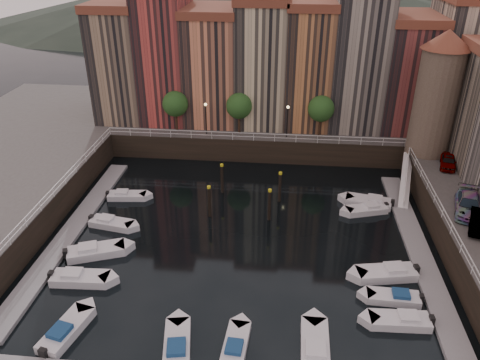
# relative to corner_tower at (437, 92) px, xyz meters

# --- Properties ---
(ground) EXTENTS (200.00, 200.00, 0.00)m
(ground) POSITION_rel_corner_tower_xyz_m (-20.00, -14.50, -10.19)
(ground) COLOR black
(ground) RESTS_ON ground
(quay_far) EXTENTS (80.00, 20.00, 3.00)m
(quay_far) POSITION_rel_corner_tower_xyz_m (-20.00, 11.50, -8.69)
(quay_far) COLOR black
(quay_far) RESTS_ON ground
(dock_left) EXTENTS (2.00, 28.00, 0.35)m
(dock_left) POSITION_rel_corner_tower_xyz_m (-36.20, -15.50, -10.02)
(dock_left) COLOR gray
(dock_left) RESTS_ON ground
(dock_right) EXTENTS (2.00, 28.00, 0.35)m
(dock_right) POSITION_rel_corner_tower_xyz_m (-3.80, -15.50, -10.02)
(dock_right) COLOR gray
(dock_right) RESTS_ON ground
(mountains) EXTENTS (145.00, 100.00, 18.00)m
(mountains) POSITION_rel_corner_tower_xyz_m (-18.28, 95.50, -2.28)
(mountains) COLOR #2D382D
(mountains) RESTS_ON ground
(far_terrace) EXTENTS (48.70, 10.30, 17.50)m
(far_terrace) POSITION_rel_corner_tower_xyz_m (-16.69, 9.00, 0.76)
(far_terrace) COLOR #8E755A
(far_terrace) RESTS_ON quay_far
(corner_tower) EXTENTS (5.20, 5.20, 13.80)m
(corner_tower) POSITION_rel_corner_tower_xyz_m (0.00, 0.00, 0.00)
(corner_tower) COLOR #6B5B4C
(corner_tower) RESTS_ON quay_right
(promenade_trees) EXTENTS (21.20, 3.20, 5.20)m
(promenade_trees) POSITION_rel_corner_tower_xyz_m (-21.33, 3.70, -3.61)
(promenade_trees) COLOR black
(promenade_trees) RESTS_ON quay_far
(street_lamps) EXTENTS (10.36, 0.36, 4.18)m
(street_lamps) POSITION_rel_corner_tower_xyz_m (-21.00, 2.70, -4.30)
(street_lamps) COLOR black
(street_lamps) RESTS_ON quay_far
(railings) EXTENTS (36.08, 34.04, 0.52)m
(railings) POSITION_rel_corner_tower_xyz_m (-20.00, -9.62, -6.41)
(railings) COLOR white
(railings) RESTS_ON ground
(gangway) EXTENTS (2.78, 8.32, 3.73)m
(gangway) POSITION_rel_corner_tower_xyz_m (-2.90, -4.50, -8.28)
(gangway) COLOR white
(gangway) RESTS_ON ground
(mooring_pilings) EXTENTS (7.30, 5.43, 3.78)m
(mooring_pilings) POSITION_rel_corner_tower_xyz_m (-20.06, -9.20, -8.54)
(mooring_pilings) COLOR black
(mooring_pilings) RESTS_ON ground
(boat_left_1) EXTENTS (5.01, 2.03, 1.14)m
(boat_left_1) POSITION_rel_corner_tower_xyz_m (-32.51, -22.46, -9.81)
(boat_left_1) COLOR silver
(boat_left_1) RESTS_ON ground
(boat_left_2) EXTENTS (5.34, 3.56, 1.21)m
(boat_left_2) POSITION_rel_corner_tower_xyz_m (-32.60, -18.79, -9.79)
(boat_left_2) COLOR silver
(boat_left_2) RESTS_ON ground
(boat_left_3) EXTENTS (4.69, 2.40, 1.05)m
(boat_left_3) POSITION_rel_corner_tower_xyz_m (-32.77, -14.16, -9.84)
(boat_left_3) COLOR silver
(boat_left_3) RESTS_ON ground
(boat_left_4) EXTENTS (4.36, 1.94, 0.98)m
(boat_left_4) POSITION_rel_corner_tower_xyz_m (-32.99, -8.72, -9.86)
(boat_left_4) COLOR silver
(boat_left_4) RESTS_ON ground
(boat_right_0) EXTENTS (4.68, 1.85, 1.07)m
(boat_right_0) POSITION_rel_corner_tower_xyz_m (-7.17, -24.64, -9.83)
(boat_right_0) COLOR silver
(boat_right_0) RESTS_ON ground
(boat_right_1) EXTENTS (4.32, 1.71, 0.99)m
(boat_right_1) POSITION_rel_corner_tower_xyz_m (-7.16, -22.13, -9.86)
(boat_right_1) COLOR silver
(boat_right_1) RESTS_ON ground
(boat_right_2) EXTENTS (5.35, 2.77, 1.20)m
(boat_right_2) POSITION_rel_corner_tower_xyz_m (-7.20, -19.26, -9.79)
(boat_right_2) COLOR silver
(boat_right_2) RESTS_ON ground
(boat_right_3) EXTENTS (4.57, 2.77, 1.02)m
(boat_right_3) POSITION_rel_corner_tower_xyz_m (-7.46, -9.01, -9.85)
(boat_right_3) COLOR silver
(boat_right_3) RESTS_ON ground
(boat_right_4) EXTENTS (5.07, 2.70, 1.13)m
(boat_right_4) POSITION_rel_corner_tower_xyz_m (-7.02, -7.47, -9.81)
(boat_right_4) COLOR silver
(boat_right_4) RESTS_ON ground
(boat_near_0) EXTENTS (2.80, 5.06, 1.13)m
(boat_near_0) POSITION_rel_corner_tower_xyz_m (-31.16, -28.09, -9.81)
(boat_near_0) COLOR silver
(boat_near_0) RESTS_ON ground
(boat_near_1) EXTENTS (2.57, 5.02, 1.12)m
(boat_near_1) POSITION_rel_corner_tower_xyz_m (-22.94, -28.68, -9.81)
(boat_near_1) COLOR silver
(boat_near_1) RESTS_ON ground
(boat_near_2) EXTENTS (1.86, 4.42, 1.00)m
(boat_near_2) POSITION_rel_corner_tower_xyz_m (-18.97, -28.22, -9.86)
(boat_near_2) COLOR silver
(boat_near_2) RESTS_ON ground
(boat_near_3) EXTENTS (1.99, 5.27, 1.21)m
(boat_near_3) POSITION_rel_corner_tower_xyz_m (-13.54, -27.89, -9.79)
(boat_near_3) COLOR silver
(boat_near_3) RESTS_ON ground
(car_a) EXTENTS (2.54, 4.15, 1.32)m
(car_a) POSITION_rel_corner_tower_xyz_m (1.36, -3.79, -6.53)
(car_a) COLOR gray
(car_a) RESTS_ON quay_right
(car_b) EXTENTS (2.85, 4.62, 1.44)m
(car_b) POSITION_rel_corner_tower_xyz_m (0.56, -15.77, -6.48)
(car_b) COLOR gray
(car_b) RESTS_ON quay_right
(car_c) EXTENTS (3.56, 5.73, 1.55)m
(car_c) POSITION_rel_corner_tower_xyz_m (0.46, -13.12, -6.42)
(car_c) COLOR gray
(car_c) RESTS_ON quay_right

